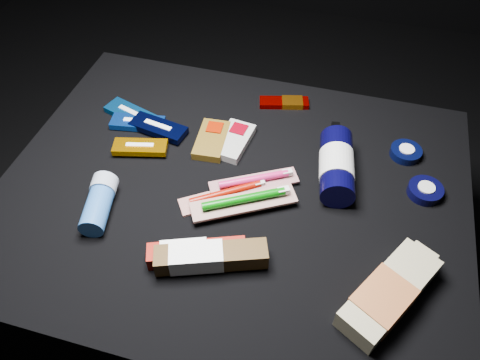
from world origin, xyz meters
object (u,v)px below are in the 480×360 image
(deodorant_stick, at_px, (99,203))
(lotion_bottle, at_px, (337,165))
(bodywash_bottle, at_px, (388,294))
(toothpaste_carton_red, at_px, (192,253))

(deodorant_stick, bearing_deg, lotion_bottle, 13.48)
(bodywash_bottle, bearing_deg, lotion_bottle, 145.35)
(lotion_bottle, height_order, bodywash_bottle, lotion_bottle)
(lotion_bottle, height_order, toothpaste_carton_red, lotion_bottle)
(deodorant_stick, bearing_deg, toothpaste_carton_red, -27.52)
(lotion_bottle, xyz_separation_m, toothpaste_carton_red, (-0.23, -0.28, -0.02))
(bodywash_bottle, height_order, deodorant_stick, deodorant_stick)
(lotion_bottle, relative_size, toothpaste_carton_red, 1.25)
(bodywash_bottle, relative_size, deodorant_stick, 1.64)
(toothpaste_carton_red, bearing_deg, deodorant_stick, 144.49)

